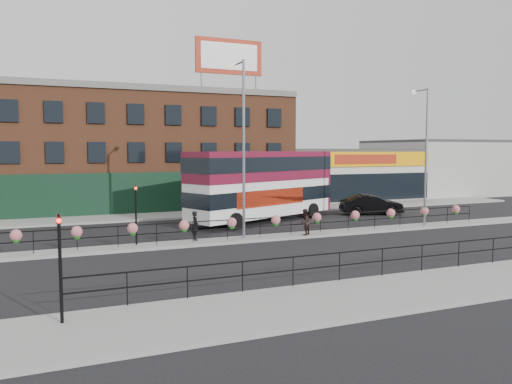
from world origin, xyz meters
name	(u,v)px	position (x,y,z in m)	size (l,w,h in m)	color
ground	(276,238)	(0.00, 0.00, 0.00)	(120.00, 120.00, 0.00)	black
south_pavement	(414,290)	(0.00, -12.00, 0.07)	(60.00, 4.00, 0.15)	gray
north_pavement	(213,213)	(0.00, 12.00, 0.07)	(60.00, 4.00, 0.15)	gray
median	(276,237)	(0.00, 0.00, 0.07)	(60.00, 1.60, 0.15)	gray
yellow_line_inner	(376,277)	(0.00, -9.70, 0.01)	(60.00, 0.10, 0.01)	gold
yellow_line_outer	(379,278)	(0.00, -9.88, 0.01)	(60.00, 0.10, 0.01)	gold
brick_building	(144,151)	(-4.00, 19.96, 5.13)	(25.00, 12.21, 10.30)	brown
supermarket	(333,174)	(16.00, 19.90, 2.65)	(15.00, 12.25, 5.30)	silver
warehouse_east	(439,167)	(30.75, 20.00, 3.15)	(14.50, 12.00, 6.30)	#AFAFAA
billboard	(229,57)	(2.50, 14.99, 13.18)	(6.00, 0.29, 4.40)	#A9250F
median_railing	(276,221)	(0.00, 0.00, 1.05)	(30.04, 0.56, 1.23)	black
south_railing	(340,260)	(-2.00, -10.10, 0.96)	(20.04, 0.05, 1.12)	black
double_decker_bus	(263,179)	(2.14, 6.77, 3.11)	(12.67, 7.57, 5.07)	white
car	(371,205)	(11.67, 6.87, 0.81)	(5.17, 3.05, 1.61)	black
pedestrian_a	(195,226)	(-4.74, 0.46, 0.97)	(0.41, 0.61, 1.63)	black
pedestrian_b	(305,222)	(1.70, -0.40, 0.93)	(0.96, 0.91, 1.56)	black
lamp_column_west	(242,133)	(-2.01, 0.26, 6.12)	(0.36, 1.77, 10.08)	slate
lamp_column_east	(424,144)	(10.92, 0.13, 5.55)	(0.33, 1.60, 9.11)	slate
traffic_light_south	(60,244)	(-12.00, -11.01, 2.47)	(0.15, 0.28, 3.65)	black
traffic_light_median	(136,201)	(-8.00, 0.39, 2.47)	(0.15, 0.28, 3.65)	black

